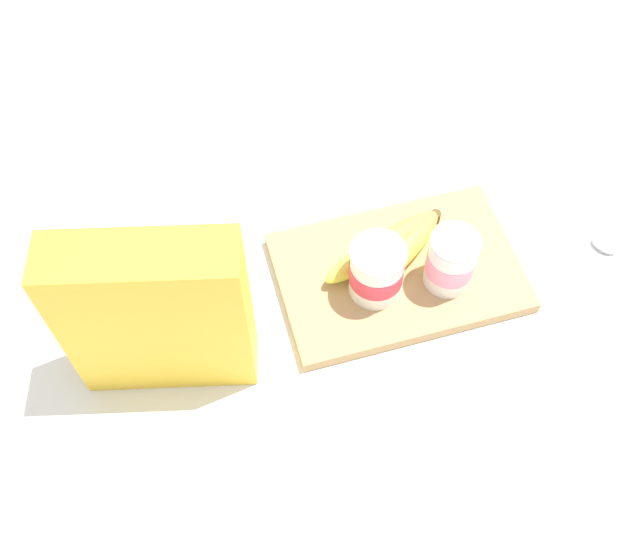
% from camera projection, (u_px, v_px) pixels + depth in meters
% --- Properties ---
extents(ground_plane, '(2.40, 2.40, 0.00)m').
position_uv_depth(ground_plane, '(397.00, 276.00, 0.99)').
color(ground_plane, white).
extents(cutting_board, '(0.31, 0.20, 0.02)m').
position_uv_depth(cutting_board, '(398.00, 272.00, 0.98)').
color(cutting_board, tan).
rests_on(cutting_board, ground_plane).
extents(cereal_box, '(0.21, 0.11, 0.25)m').
position_uv_depth(cereal_box, '(157.00, 315.00, 0.82)').
color(cereal_box, yellow).
rests_on(cereal_box, ground_plane).
extents(yogurt_cup_front, '(0.06, 0.06, 0.09)m').
position_uv_depth(yogurt_cup_front, '(451.00, 261.00, 0.93)').
color(yogurt_cup_front, white).
rests_on(yogurt_cup_front, cutting_board).
extents(yogurt_cup_back, '(0.07, 0.07, 0.08)m').
position_uv_depth(yogurt_cup_back, '(377.00, 271.00, 0.92)').
color(yogurt_cup_back, white).
rests_on(yogurt_cup_back, cutting_board).
extents(banana_bunch, '(0.19, 0.12, 0.04)m').
position_uv_depth(banana_bunch, '(392.00, 248.00, 0.97)').
color(banana_bunch, yellow).
rests_on(banana_bunch, cutting_board).
extents(spoon, '(0.09, 0.12, 0.01)m').
position_uv_depth(spoon, '(587.00, 236.00, 1.02)').
color(spoon, silver).
rests_on(spoon, ground_plane).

